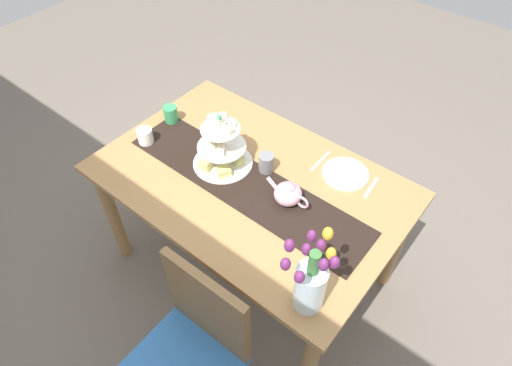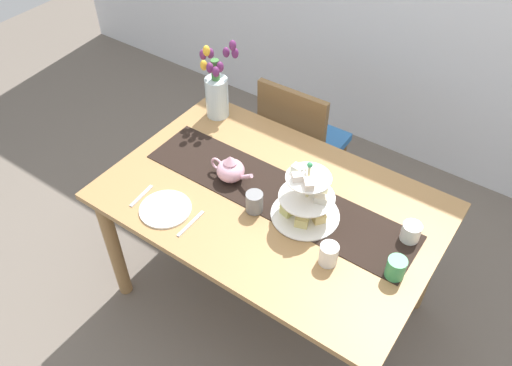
{
  "view_description": "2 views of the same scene",
  "coord_description": "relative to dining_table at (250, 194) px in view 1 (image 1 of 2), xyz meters",
  "views": [
    {
      "loc": [
        -0.95,
        1.13,
        2.33
      ],
      "look_at": [
        -0.09,
        0.06,
        0.85
      ],
      "focal_mm": 30.96,
      "sensor_mm": 36.0,
      "label": 1
    },
    {
      "loc": [
        0.87,
        -1.36,
        2.42
      ],
      "look_at": [
        -0.09,
        0.0,
        0.82
      ],
      "focal_mm": 36.25,
      "sensor_mm": 36.0,
      "label": 2
    }
  ],
  "objects": [
    {
      "name": "dinner_plate_left",
      "position": [
        -0.34,
        -0.32,
        0.12
      ],
      "size": [
        0.23,
        0.23,
        0.01
      ],
      "primitive_type": "cylinder",
      "color": "white",
      "rests_on": "dining_table"
    },
    {
      "name": "cream_jug",
      "position": [
        0.6,
        0.14,
        0.15
      ],
      "size": [
        0.08,
        0.08,
        0.08
      ],
      "primitive_type": "cylinder",
      "color": "white",
      "rests_on": "dining_table"
    },
    {
      "name": "tulip_vase",
      "position": [
        -0.59,
        0.37,
        0.27
      ],
      "size": [
        0.17,
        0.2,
        0.43
      ],
      "color": "silver",
      "rests_on": "dining_table"
    },
    {
      "name": "tiered_cake_stand",
      "position": [
        0.18,
        0.0,
        0.2
      ],
      "size": [
        0.3,
        0.3,
        0.3
      ],
      "color": "beige",
      "rests_on": "table_runner"
    },
    {
      "name": "mug_orange",
      "position": [
        0.62,
        -0.07,
        0.16
      ],
      "size": [
        0.08,
        0.08,
        0.09
      ],
      "primitive_type": "cylinder",
      "color": "#389356",
      "rests_on": "dining_table"
    },
    {
      "name": "dining_table",
      "position": [
        0.0,
        0.0,
        0.0
      ],
      "size": [
        1.49,
        0.97,
        0.77
      ],
      "color": "#A37747",
      "rests_on": "ground_plane"
    },
    {
      "name": "mug_grey",
      "position": [
        -0.02,
        -0.1,
        0.16
      ],
      "size": [
        0.08,
        0.08,
        0.09
      ],
      "primitive_type": "cylinder",
      "color": "slate",
      "rests_on": "table_runner"
    },
    {
      "name": "knife_left",
      "position": [
        -0.2,
        -0.32,
        0.11
      ],
      "size": [
        0.02,
        0.17,
        0.01
      ],
      "primitive_type": "cube",
      "rotation": [
        0.0,
        0.0,
        0.01
      ],
      "color": "silver",
      "rests_on": "dining_table"
    },
    {
      "name": "mug_white_text",
      "position": [
        0.38,
        -0.16,
        0.16
      ],
      "size": [
        0.08,
        0.08,
        0.09
      ],
      "primitive_type": "cylinder",
      "color": "white",
      "rests_on": "dining_table"
    },
    {
      "name": "chair_left",
      "position": [
        -0.27,
        0.71,
        -0.15
      ],
      "size": [
        0.43,
        0.43,
        0.91
      ],
      "color": "brown",
      "rests_on": "ground_plane"
    },
    {
      "name": "fork_left",
      "position": [
        -0.49,
        -0.32,
        0.11
      ],
      "size": [
        0.03,
        0.15,
        0.01
      ],
      "primitive_type": "cube",
      "rotation": [
        0.0,
        0.0,
        0.1
      ],
      "color": "silver",
      "rests_on": "dining_table"
    },
    {
      "name": "teapot",
      "position": [
        -0.23,
        0.0,
        0.17
      ],
      "size": [
        0.24,
        0.13,
        0.14
      ],
      "color": "#E5A8BC",
      "rests_on": "table_runner"
    },
    {
      "name": "table_runner",
      "position": [
        0.0,
        0.04,
        0.11
      ],
      "size": [
        1.31,
        0.3,
        0.0
      ],
      "primitive_type": "cube",
      "color": "black",
      "rests_on": "dining_table"
    },
    {
      "name": "ground_plane",
      "position": [
        0.0,
        0.0,
        -0.66
      ],
      "size": [
        8.0,
        8.0,
        0.0
      ],
      "primitive_type": "plane",
      "color": "#6B6056"
    }
  ]
}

